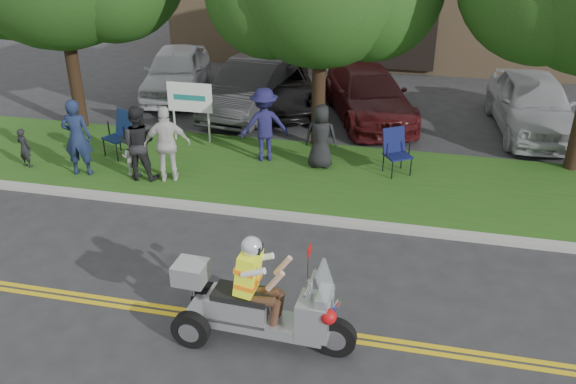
% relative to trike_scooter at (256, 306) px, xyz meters
% --- Properties ---
extents(ground, '(120.00, 120.00, 0.00)m').
position_rel_trike_scooter_xyz_m(ground, '(-0.99, 0.87, -0.66)').
color(ground, '#28282B').
rests_on(ground, ground).
extents(centerline_near, '(60.00, 0.10, 0.01)m').
position_rel_trike_scooter_xyz_m(centerline_near, '(-0.99, 0.29, -0.66)').
color(centerline_near, gold).
rests_on(centerline_near, ground).
extents(centerline_far, '(60.00, 0.10, 0.01)m').
position_rel_trike_scooter_xyz_m(centerline_far, '(-0.99, 0.45, -0.66)').
color(centerline_far, gold).
rests_on(centerline_far, ground).
extents(curb, '(60.00, 0.25, 0.12)m').
position_rel_trike_scooter_xyz_m(curb, '(-0.99, 3.92, -0.60)').
color(curb, '#A8A89E').
rests_on(curb, ground).
extents(grass_verge, '(60.00, 4.00, 0.10)m').
position_rel_trike_scooter_xyz_m(grass_verge, '(-0.99, 6.07, -0.61)').
color(grass_verge, '#245416').
rests_on(grass_verge, ground).
extents(commercial_building, '(18.00, 8.20, 4.00)m').
position_rel_trike_scooter_xyz_m(commercial_building, '(1.01, 19.85, 1.35)').
color(commercial_building, '#9E7F5B').
rests_on(commercial_building, ground).
extents(business_sign, '(1.25, 0.06, 1.75)m').
position_rel_trike_scooter_xyz_m(business_sign, '(-3.89, 7.47, 0.60)').
color(business_sign, silver).
rests_on(business_sign, ground).
extents(trike_scooter, '(2.89, 0.98, 1.89)m').
position_rel_trike_scooter_xyz_m(trike_scooter, '(0.00, 0.00, 0.00)').
color(trike_scooter, black).
rests_on(trike_scooter, ground).
extents(lawn_chair_a, '(0.84, 0.85, 1.18)m').
position_rel_trike_scooter_xyz_m(lawn_chair_a, '(-5.32, 6.15, 0.11)').
color(lawn_chair_a, black).
rests_on(lawn_chair_a, grass_verge).
extents(lawn_chair_b, '(0.81, 0.82, 1.10)m').
position_rel_trike_scooter_xyz_m(lawn_chair_b, '(1.69, 6.66, 0.06)').
color(lawn_chair_b, black).
rests_on(lawn_chair_b, grass_verge).
extents(spectator_adult_left, '(0.77, 0.58, 1.90)m').
position_rel_trike_scooter_xyz_m(spectator_adult_left, '(-5.76, 4.84, 0.40)').
color(spectator_adult_left, '#182344').
rests_on(spectator_adult_left, grass_verge).
extents(spectator_adult_mid, '(0.93, 0.76, 1.81)m').
position_rel_trike_scooter_xyz_m(spectator_adult_mid, '(-4.25, 4.94, 0.35)').
color(spectator_adult_mid, black).
rests_on(spectator_adult_mid, grass_verge).
extents(spectator_adult_right, '(1.17, 0.80, 1.84)m').
position_rel_trike_scooter_xyz_m(spectator_adult_right, '(-3.53, 4.99, 0.37)').
color(spectator_adult_right, silver).
rests_on(spectator_adult_right, grass_verge).
extents(spectator_chair_a, '(1.40, 1.11, 1.89)m').
position_rel_trike_scooter_xyz_m(spectator_chair_a, '(-1.62, 6.70, 0.39)').
color(spectator_chair_a, '#1C1A48').
rests_on(spectator_chair_a, grass_verge).
extents(spectator_chair_b, '(0.82, 0.55, 1.62)m').
position_rel_trike_scooter_xyz_m(spectator_chair_b, '(-0.14, 6.53, 0.25)').
color(spectator_chair_b, black).
rests_on(spectator_chair_b, grass_verge).
extents(child_left, '(0.41, 0.31, 1.01)m').
position_rel_trike_scooter_xyz_m(child_left, '(-7.33, 4.92, -0.05)').
color(child_left, black).
rests_on(child_left, grass_verge).
extents(child_right, '(0.52, 0.44, 0.94)m').
position_rel_trike_scooter_xyz_m(child_right, '(-4.52, 5.05, -0.08)').
color(child_right, silver).
rests_on(child_right, grass_verge).
extents(parked_car_far_left, '(2.83, 5.01, 1.61)m').
position_rel_trike_scooter_xyz_m(parked_car_far_left, '(-5.99, 11.59, 0.14)').
color(parked_car_far_left, silver).
rests_on(parked_car_far_left, ground).
extents(parked_car_left, '(2.27, 5.04, 1.60)m').
position_rel_trike_scooter_xyz_m(parked_car_left, '(-2.99, 10.46, 0.14)').
color(parked_car_left, '#303032').
rests_on(parked_car_left, ground).
extents(parked_car_mid, '(3.71, 5.39, 1.37)m').
position_rel_trike_scooter_xyz_m(parked_car_mid, '(-2.34, 11.19, 0.02)').
color(parked_car_mid, black).
rests_on(parked_car_mid, ground).
extents(parked_car_right, '(3.73, 5.47, 1.47)m').
position_rel_trike_scooter_xyz_m(parked_car_right, '(0.59, 10.71, 0.07)').
color(parked_car_right, '#440F12').
rests_on(parked_car_right, ground).
extents(parked_car_far_right, '(2.46, 5.12, 1.69)m').
position_rel_trike_scooter_xyz_m(parked_car_far_right, '(5.30, 10.57, 0.18)').
color(parked_car_far_right, '#A8A9AF').
rests_on(parked_car_far_right, ground).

